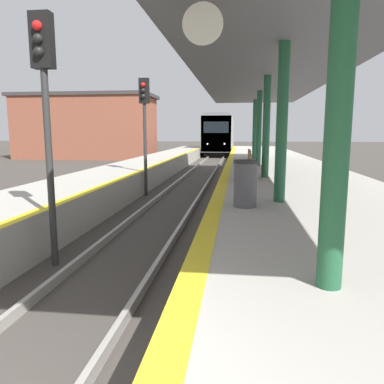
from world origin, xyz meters
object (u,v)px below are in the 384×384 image
(bench, at_px, (245,164))
(signal_mid, at_px, (144,114))
(trash_bin, at_px, (245,183))
(train, at_px, (220,135))
(signal_near, at_px, (45,93))

(bench, bearing_deg, signal_mid, 155.28)
(trash_bin, bearing_deg, bench, 89.04)
(signal_mid, relative_size, trash_bin, 4.65)
(train, bearing_deg, trash_bin, -86.45)
(train, xyz_separation_m, bench, (2.32, -31.51, -0.75))
(train, distance_m, signal_mid, 29.86)
(train, bearing_deg, signal_near, -91.79)
(trash_bin, bearing_deg, signal_near, -159.51)
(train, xyz_separation_m, trash_bin, (2.24, -36.12, -0.77))
(bench, bearing_deg, signal_near, -120.68)
(train, xyz_separation_m, signal_near, (-1.17, -37.39, 0.89))
(trash_bin, height_order, bench, trash_bin)
(signal_mid, bearing_deg, bench, -24.72)
(train, relative_size, trash_bin, 18.70)
(signal_mid, bearing_deg, train, 87.38)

